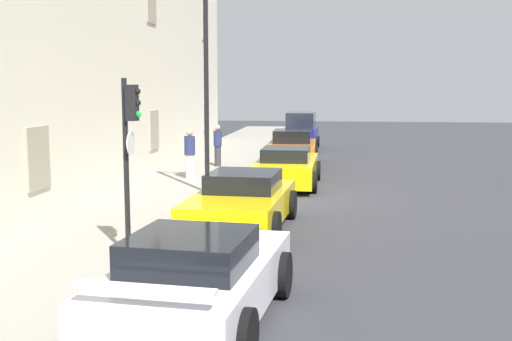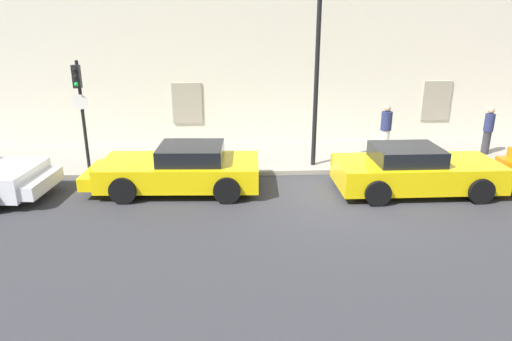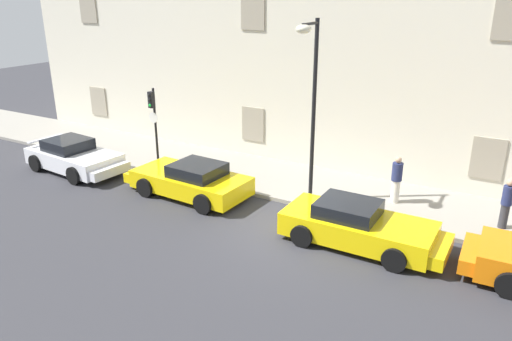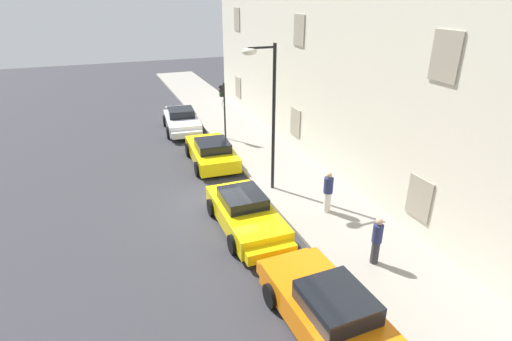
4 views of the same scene
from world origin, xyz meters
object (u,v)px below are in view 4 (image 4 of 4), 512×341
Objects in this scene: sportscar_red_lead at (182,122)px; traffic_light at (223,101)px; sportscar_tail_end at (325,307)px; pedestrian_admiring at (328,192)px; pedestrian_strolling at (377,240)px; street_lamp at (265,94)px; sportscar_white_middle at (247,216)px; sportscar_yellow_flank at (211,151)px.

traffic_light reaches higher than sportscar_red_lead.
traffic_light is (-14.87, 1.89, 1.76)m from sportscar_tail_end.
pedestrian_admiring is (-5.10, 3.10, 0.37)m from sportscar_tail_end.
traffic_light is at bearing 35.26° from sportscar_red_lead.
pedestrian_admiring is 1.03× the size of pedestrian_strolling.
pedestrian_strolling is (15.93, 2.82, 0.37)m from sportscar_red_lead.
pedestrian_strolling is (6.17, 1.27, -3.39)m from street_lamp.
sportscar_red_lead is at bearing -144.74° from traffic_light.
pedestrian_strolling is at bearing -4.95° from pedestrian_admiring.
pedestrian_strolling is at bearing 3.92° from traffic_light.
sportscar_red_lead is 3.76m from traffic_light.
street_lamp is 7.15m from pedestrian_strolling.
pedestrian_admiring is (2.71, 1.57, -3.37)m from street_lamp.
sportscar_red_lead reaches higher than sportscar_white_middle.
pedestrian_strolling reaches higher than sportscar_tail_end.
traffic_light is (-2.86, 1.60, 1.80)m from sportscar_yellow_flank.
sportscar_tail_end is 5.98m from pedestrian_admiring.
pedestrian_admiring reaches higher than sportscar_red_lead.
traffic_light is (-9.70, 2.13, 1.81)m from sportscar_white_middle.
sportscar_yellow_flank is at bearing -29.21° from traffic_light.
sportscar_yellow_flank is 6.86m from sportscar_white_middle.
traffic_light reaches higher than pedestrian_strolling.
pedestrian_strolling reaches higher than sportscar_white_middle.
street_lamp is at bearing 146.11° from sportscar_white_middle.
traffic_light is at bearing 177.04° from street_lamp.
street_lamp is at bearing 16.35° from sportscar_yellow_flank.
sportscar_red_lead is 0.96× the size of sportscar_yellow_flank.
sportscar_white_middle is 1.45× the size of traffic_light.
sportscar_white_middle is at bearing -139.31° from pedestrian_strolling.
street_lamp is (-7.80, 1.53, 3.74)m from sportscar_tail_end.
sportscar_red_lead is 5.57m from sportscar_yellow_flank.
sportscar_tail_end is at bearing -31.32° from pedestrian_admiring.
pedestrian_admiring reaches higher than sportscar_yellow_flank.
sportscar_yellow_flank is at bearing 3.19° from sportscar_red_lead.
sportscar_tail_end is at bearing 2.65° from sportscar_white_middle.
pedestrian_strolling is (-1.63, 2.80, 0.35)m from sportscar_tail_end.
sportscar_yellow_flank is at bearing 175.53° from sportscar_white_middle.
street_lamp is (7.06, -0.37, 1.97)m from traffic_light.
sportscar_white_middle is 2.85× the size of pedestrian_admiring.
pedestrian_admiring is (12.47, 3.12, 0.39)m from sportscar_red_lead.
sportscar_tail_end is 1.47× the size of traffic_light.
sportscar_yellow_flank is 5.78m from street_lamp.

